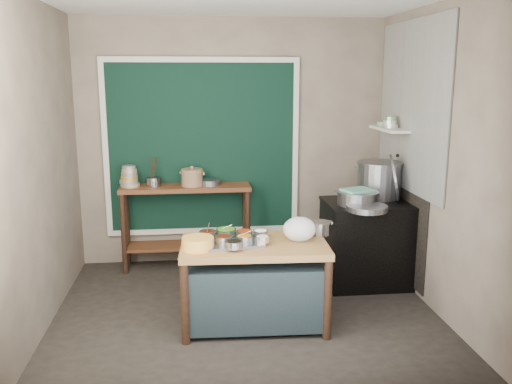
{
  "coord_description": "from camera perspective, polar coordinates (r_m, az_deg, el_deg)",
  "views": [
    {
      "loc": [
        -0.45,
        -4.72,
        2.15
      ],
      "look_at": [
        0.13,
        0.25,
        1.08
      ],
      "focal_mm": 38.0,
      "sensor_mm": 36.0,
      "label": 1
    }
  ],
  "objects": [
    {
      "name": "green_cloth",
      "position": [
        5.53,
        10.65,
        0.21
      ],
      "size": [
        0.35,
        0.31,
        0.02
      ],
      "primitive_type": "cube",
      "rotation": [
        0.0,
        0.0,
        0.35
      ],
      "color": "#5FAB9F",
      "rests_on": "steamer"
    },
    {
      "name": "tile_panel",
      "position": [
        5.71,
        16.05,
        8.62
      ],
      "size": [
        0.02,
        1.7,
        1.7
      ],
      "primitive_type": "cube",
      "color": "#B2B2AA",
      "rests_on": "right_wall"
    },
    {
      "name": "shelf_bowl_stack",
      "position": [
        5.94,
        13.98,
        7.11
      ],
      "size": [
        0.15,
        0.15,
        0.12
      ],
      "color": "silver",
      "rests_on": "wall_shelf"
    },
    {
      "name": "utensil_cup",
      "position": [
        6.12,
        -10.72,
        1.06
      ],
      "size": [
        0.21,
        0.21,
        0.1
      ],
      "primitive_type": "cylinder",
      "rotation": [
        0.0,
        0.0,
        -0.29
      ],
      "color": "gray",
      "rests_on": "back_counter"
    },
    {
      "name": "ceramic_crock",
      "position": [
        6.07,
        -6.74,
        1.44
      ],
      "size": [
        0.33,
        0.33,
        0.17
      ],
      "primitive_type": null,
      "rotation": [
        0.0,
        0.0,
        -0.4
      ],
      "color": "olive",
      "rests_on": "back_counter"
    },
    {
      "name": "floor",
      "position": [
        5.21,
        -1.12,
        -12.4
      ],
      "size": [
        3.5,
        3.0,
        0.02
      ],
      "primitive_type": "cube",
      "color": "black",
      "rests_on": "ground"
    },
    {
      "name": "plastic_bag_b",
      "position": [
        4.79,
        5.02,
        -4.01
      ],
      "size": [
        0.22,
        0.19,
        0.15
      ],
      "primitive_type": "ellipsoid",
      "rotation": [
        0.0,
        0.0,
        -0.08
      ],
      "color": "white",
      "rests_on": "prep_table"
    },
    {
      "name": "back_wall",
      "position": [
        6.29,
        -2.49,
        5.24
      ],
      "size": [
        3.5,
        0.02,
        2.8
      ],
      "primitive_type": "cube",
      "color": "gray",
      "rests_on": "floor"
    },
    {
      "name": "yellow_basin",
      "position": [
        4.51,
        -6.14,
        -5.39
      ],
      "size": [
        0.35,
        0.35,
        0.1
      ],
      "primitive_type": "cylinder",
      "rotation": [
        0.0,
        0.0,
        -0.43
      ],
      "color": "gold",
      "rests_on": "prep_table"
    },
    {
      "name": "curtain_frame",
      "position": [
        6.23,
        -5.68,
        4.66
      ],
      "size": [
        2.22,
        0.03,
        2.02
      ],
      "primitive_type": null,
      "color": "beige",
      "rests_on": "back_wall"
    },
    {
      "name": "wall_shelf",
      "position": [
        5.97,
        13.87,
        6.46
      ],
      "size": [
        0.22,
        0.7,
        0.03
      ],
      "primitive_type": "cube",
      "color": "beige",
      "rests_on": "right_wall"
    },
    {
      "name": "stove_block",
      "position": [
        5.83,
        11.72,
        -5.38
      ],
      "size": [
        0.9,
        0.68,
        0.85
      ],
      "primitive_type": "cube",
      "color": "black",
      "rests_on": "floor"
    },
    {
      "name": "shallow_pan",
      "position": [
        5.33,
        11.6,
        -1.66
      ],
      "size": [
        0.49,
        0.49,
        0.05
      ],
      "primitive_type": "cylinder",
      "rotation": [
        0.0,
        0.0,
        0.26
      ],
      "color": "gray",
      "rests_on": "stove_top"
    },
    {
      "name": "condiment_bowls",
      "position": [
        4.67,
        -2.35,
        -4.71
      ],
      "size": [
        0.6,
        0.49,
        0.07
      ],
      "color": "gray",
      "rests_on": "condiment_tray"
    },
    {
      "name": "wide_bowl",
      "position": [
        6.12,
        -4.9,
        1.04
      ],
      "size": [
        0.33,
        0.33,
        0.06
      ],
      "primitive_type": "cylinder",
      "rotation": [
        0.0,
        0.0,
        -0.36
      ],
      "color": "gray",
      "rests_on": "back_counter"
    },
    {
      "name": "steamer",
      "position": [
        5.55,
        10.61,
        -0.61
      ],
      "size": [
        0.55,
        0.55,
        0.14
      ],
      "primitive_type": null,
      "rotation": [
        0.0,
        0.0,
        -0.35
      ],
      "color": "gray",
      "rests_on": "stove_top"
    },
    {
      "name": "pot_lid",
      "position": [
        5.78,
        14.36,
        1.46
      ],
      "size": [
        0.27,
        0.51,
        0.49
      ],
      "primitive_type": "cylinder",
      "rotation": [
        0.0,
        1.36,
        -0.3
      ],
      "color": "gray",
      "rests_on": "stove_top"
    },
    {
      "name": "left_wall",
      "position": [
        4.96,
        -21.9,
        2.5
      ],
      "size": [
        0.02,
        3.0,
        2.8
      ],
      "primitive_type": "cube",
      "color": "gray",
      "rests_on": "floor"
    },
    {
      "name": "shelf_bowl_green",
      "position": [
        6.17,
        13.21,
        7.01
      ],
      "size": [
        0.14,
        0.14,
        0.05
      ],
      "primitive_type": "cylinder",
      "rotation": [
        0.0,
        0.0,
        0.13
      ],
      "color": "gray",
      "rests_on": "wall_shelf"
    },
    {
      "name": "right_wall",
      "position": [
        5.26,
        18.29,
        3.28
      ],
      "size": [
        0.02,
        3.0,
        2.8
      ],
      "primitive_type": "cube",
      "color": "gray",
      "rests_on": "floor"
    },
    {
      "name": "curtain_panel",
      "position": [
        6.24,
        -5.68,
        4.67
      ],
      "size": [
        2.1,
        0.02,
        1.9
      ],
      "primitive_type": "cube",
      "color": "black",
      "rests_on": "back_wall"
    },
    {
      "name": "saucepan",
      "position": [
        4.93,
        6.7,
        -3.78
      ],
      "size": [
        0.26,
        0.26,
        0.12
      ],
      "primitive_type": null,
      "rotation": [
        0.0,
        0.0,
        0.27
      ],
      "color": "gray",
      "rests_on": "prep_table"
    },
    {
      "name": "stock_pot",
      "position": [
        5.9,
        12.83,
        1.26
      ],
      "size": [
        0.51,
        0.51,
        0.38
      ],
      "primitive_type": null,
      "rotation": [
        0.0,
        0.0,
        -0.03
      ],
      "color": "gray",
      "rests_on": "stove_top"
    },
    {
      "name": "condiment_tray",
      "position": [
        4.64,
        -2.51,
        -5.36
      ],
      "size": [
        0.54,
        0.42,
        0.02
      ],
      "primitive_type": "cube",
      "rotation": [
        0.0,
        0.0,
        0.14
      ],
      "color": "gray",
      "rests_on": "prep_table"
    },
    {
      "name": "soot_patch",
      "position": [
        5.98,
        15.09,
        -2.37
      ],
      "size": [
        0.01,
        1.3,
        1.3
      ],
      "primitive_type": "cube",
      "color": "black",
      "rests_on": "right_wall"
    },
    {
      "name": "bowl_stack",
      "position": [
        6.15,
        -13.18,
        1.5
      ],
      "size": [
        0.21,
        0.21,
        0.24
      ],
      "color": "tan",
      "rests_on": "back_counter"
    },
    {
      "name": "plastic_bag_a",
      "position": [
        4.7,
        4.59,
        -3.92
      ],
      "size": [
        0.35,
        0.32,
        0.21
      ],
      "primitive_type": "ellipsoid",
      "rotation": [
        0.0,
        0.0,
        0.31
      ],
      "color": "white",
      "rests_on": "prep_table"
    },
    {
      "name": "stove_top",
      "position": [
        5.72,
        11.9,
        -1.17
      ],
      "size": [
        0.92,
        0.69,
        0.03
      ],
      "primitive_type": "cube",
      "color": "black",
      "rests_on": "stove_block"
    },
    {
      "name": "back_counter",
      "position": [
        6.23,
        -7.32,
        -3.6
      ],
      "size": [
        1.45,
        0.4,
        0.95
      ],
      "primitive_type": "cube",
      "color": "#592C19",
      "rests_on": "floor"
    },
    {
      "name": "prep_table",
      "position": [
        4.79,
        -0.18,
        -9.67
      ],
      "size": [
        1.28,
        0.78,
        0.75
      ],
      "primitive_type": "cube",
      "rotation": [
        0.0,
        0.0,
        -0.04
      ],
      "color": "brown",
      "rests_on": "floor"
    }
  ]
}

